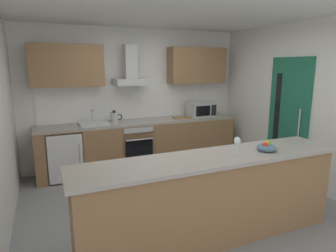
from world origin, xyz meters
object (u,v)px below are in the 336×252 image
object	(u,v)px
wine_glass	(237,142)
chopping_board	(182,118)
fruit_bowl	(266,147)
sink	(94,123)
oven	(135,145)
microwave	(201,109)
kettle	(114,118)
refrigerator	(65,154)
range_hood	(131,73)

from	to	relation	value
wine_glass	chopping_board	bearing A→B (deg)	77.97
fruit_bowl	sink	bearing A→B (deg)	120.10
oven	microwave	world-z (taller)	microwave
wine_glass	fruit_bowl	xyz separation A→B (m)	(0.35, -0.07, -0.08)
microwave	sink	world-z (taller)	microwave
sink	kettle	world-z (taller)	sink
oven	microwave	size ratio (longest dim) A/B	1.60
sink	fruit_bowl	world-z (taller)	sink
oven	sink	distance (m)	0.86
chopping_board	sink	bearing A→B (deg)	178.82
refrigerator	fruit_bowl	distance (m)	3.34
oven	wine_glass	size ratio (longest dim) A/B	4.50
sink	fruit_bowl	distance (m)	3.01
sink	range_hood	distance (m)	1.13
refrigerator	wine_glass	world-z (taller)	wine_glass
microwave	wine_glass	distance (m)	2.67
kettle	wine_glass	bearing A→B (deg)	-72.00
kettle	chopping_board	world-z (taller)	kettle
kettle	oven	bearing A→B (deg)	5.16
refrigerator	range_hood	world-z (taller)	range_hood
sink	chopping_board	distance (m)	1.69
chopping_board	range_hood	bearing A→B (deg)	170.99
microwave	kettle	xyz separation A→B (m)	(-1.76, -0.01, -0.04)
range_hood	chopping_board	xyz separation A→B (m)	(0.97, -0.15, -0.88)
sink	wine_glass	world-z (taller)	sink
microwave	sink	xyz separation A→B (m)	(-2.11, 0.04, -0.12)
refrigerator	range_hood	size ratio (longest dim) A/B	1.18
kettle	wine_glass	distance (m)	2.61
kettle	range_hood	distance (m)	0.88
sink	kettle	distance (m)	0.36
sink	range_hood	world-z (taller)	range_hood
sink	wine_glass	bearing A→B (deg)	-65.39
wine_glass	fruit_bowl	size ratio (longest dim) A/B	0.81
oven	chopping_board	bearing A→B (deg)	-1.41
oven	microwave	bearing A→B (deg)	-1.15
microwave	chopping_board	size ratio (longest dim) A/B	1.47
microwave	fruit_bowl	world-z (taller)	microwave
oven	range_hood	distance (m)	1.33
sink	wine_glass	size ratio (longest dim) A/B	2.81
refrigerator	wine_glass	xyz separation A→B (m)	(1.68, -2.52, 0.67)
kettle	fruit_bowl	world-z (taller)	kettle
refrigerator	kettle	bearing A→B (deg)	-2.04
range_hood	chopping_board	distance (m)	1.31
kettle	chopping_board	bearing A→B (deg)	0.43
range_hood	fruit_bowl	size ratio (longest dim) A/B	3.27
oven	range_hood	world-z (taller)	range_hood
oven	range_hood	xyz separation A→B (m)	(-0.00, 0.13, 1.33)
microwave	wine_glass	size ratio (longest dim) A/B	2.81
microwave	kettle	bearing A→B (deg)	-179.81
kettle	range_hood	world-z (taller)	range_hood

